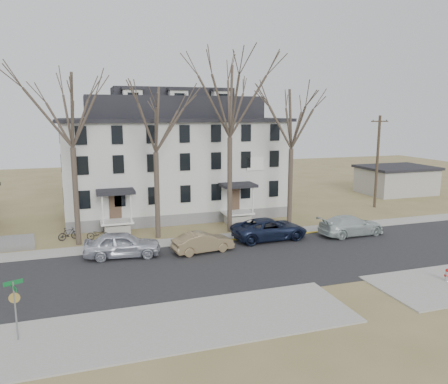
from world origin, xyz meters
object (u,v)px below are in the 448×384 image
object	(u,v)px
tree_mid_left	(155,115)
car_navy	(270,229)
tree_center	(230,96)
bicycle_right	(69,234)
tree_mid_right	(292,115)
car_tan	(203,243)
fire_hydrant	(447,275)
tree_far_left	(70,104)
utility_pole_far	(377,161)
bicycle_left	(98,235)
boarding_house	(173,159)
car_silver	(122,245)
street_sign	(15,302)
car_white	(351,226)

from	to	relation	value
tree_mid_left	car_navy	world-z (taller)	tree_mid_left
tree_center	bicycle_right	bearing A→B (deg)	173.84
tree_mid_right	bicycle_right	bearing A→B (deg)	175.69
car_tan	fire_hydrant	distance (m)	15.56
tree_far_left	car_tan	distance (m)	13.62
tree_far_left	utility_pole_far	xyz separation A→B (m)	(29.50, 4.20, -5.44)
bicycle_left	boarding_house	bearing A→B (deg)	-32.61
car_tan	bicycle_right	xyz separation A→B (m)	(-9.11, 6.12, -0.22)
utility_pole_far	car_silver	size ratio (longest dim) A/B	1.85
car_navy	street_sign	distance (m)	19.86
tree_center	bicycle_right	size ratio (longest dim) A/B	9.04
boarding_house	tree_mid_left	xyz separation A→B (m)	(-3.00, -8.15, 4.22)
tree_center	car_navy	xyz separation A→B (m)	(2.17, -3.27, -10.26)
tree_mid_right	street_sign	distance (m)	25.64
boarding_house	car_tan	bearing A→B (deg)	-92.75
boarding_house	car_navy	world-z (taller)	boarding_house
boarding_house	car_white	size ratio (longest dim) A/B	3.81
tree_far_left	tree_mid_right	bearing A→B (deg)	0.00
tree_mid_right	car_white	xyz separation A→B (m)	(3.39, -4.24, -8.81)
boarding_house	car_white	world-z (taller)	boarding_house
tree_mid_left	utility_pole_far	xyz separation A→B (m)	(23.50, 4.20, -4.70)
boarding_house	bicycle_left	bearing A→B (deg)	-135.42
tree_mid_left	tree_center	size ratio (longest dim) A/B	0.87
car_white	utility_pole_far	bearing A→B (deg)	-48.70
car_silver	tree_mid_right	bearing A→B (deg)	-67.94
tree_center	bicycle_right	world-z (taller)	tree_center
tree_mid_right	utility_pole_far	xyz separation A→B (m)	(12.00, 4.20, -4.70)
bicycle_right	fire_hydrant	world-z (taller)	bicycle_right
tree_far_left	utility_pole_far	bearing A→B (deg)	8.10
tree_mid_right	car_navy	distance (m)	9.94
car_silver	tree_mid_left	bearing A→B (deg)	-31.07
fire_hydrant	car_silver	bearing A→B (deg)	149.31
tree_mid_left	street_sign	size ratio (longest dim) A/B	4.58
car_tan	car_navy	size ratio (longest dim) A/B	0.73
utility_pole_far	street_sign	xyz separation A→B (m)	(-31.99, -18.24, -3.08)
tree_far_left	fire_hydrant	xyz separation A→B (m)	(20.50, -14.50, -9.92)
tree_far_left	car_white	size ratio (longest dim) A/B	2.51
car_navy	bicycle_right	world-z (taller)	car_navy
tree_mid_right	bicycle_right	size ratio (longest dim) A/B	7.83
tree_mid_left	street_sign	bearing A→B (deg)	-121.15
fire_hydrant	tree_center	bearing A→B (deg)	120.38
tree_far_left	bicycle_left	xyz separation A→B (m)	(1.44, 0.70, -9.89)
tree_center	car_white	bearing A→B (deg)	-25.48
utility_pole_far	car_white	size ratio (longest dim) A/B	1.74
tree_mid_right	utility_pole_far	size ratio (longest dim) A/B	1.34
car_navy	car_silver	bearing A→B (deg)	92.30
tree_mid_right	street_sign	xyz separation A→B (m)	(-19.99, -14.04, -7.78)
bicycle_left	fire_hydrant	xyz separation A→B (m)	(19.06, -15.20, -0.03)
tree_mid_right	car_silver	xyz separation A→B (m)	(-14.62, -4.04, -8.73)
tree_mid_right	bicycle_left	distance (m)	18.50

